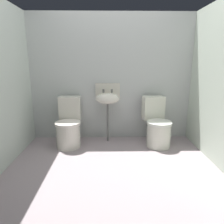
{
  "coord_description": "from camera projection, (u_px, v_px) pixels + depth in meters",
  "views": [
    {
      "loc": [
        -0.05,
        -2.34,
        1.36
      ],
      "look_at": [
        0.0,
        0.3,
        0.7
      ],
      "focal_mm": 32.8,
      "sensor_mm": 36.0,
      "label": 1
    }
  ],
  "objects": [
    {
      "name": "ground_plane",
      "position": [
        112.0,
        174.0,
        2.61
      ],
      "size": [
        3.16,
        2.82,
        0.08
      ],
      "primitive_type": "cube",
      "color": "gray"
    },
    {
      "name": "wall_back",
      "position": [
        111.0,
        78.0,
        3.56
      ],
      "size": [
        3.16,
        0.1,
        2.14
      ],
      "primitive_type": "cube",
      "color": "#B8BDB9",
      "rests_on": "ground"
    },
    {
      "name": "toilet_left",
      "position": [
        69.0,
        126.0,
        3.34
      ],
      "size": [
        0.41,
        0.6,
        0.78
      ],
      "rotation": [
        0.0,
        0.0,
        3.17
      ],
      "color": "silver",
      "rests_on": "ground"
    },
    {
      "name": "toilet_right",
      "position": [
        157.0,
        126.0,
        3.37
      ],
      "size": [
        0.46,
        0.64,
        0.78
      ],
      "rotation": [
        0.0,
        0.0,
        3.28
      ],
      "color": "silver",
      "rests_on": "ground"
    },
    {
      "name": "sink",
      "position": [
        108.0,
        98.0,
        3.43
      ],
      "size": [
        0.42,
        0.35,
        0.99
      ],
      "color": "#5F5E5C",
      "rests_on": "ground"
    }
  ]
}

